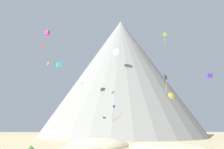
# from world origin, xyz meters

# --- Properties ---
(dune_foreground_left) EXTENTS (18.77, 21.59, 3.89)m
(dune_foreground_left) POSITION_xyz_m (-3.03, 21.46, 0.00)
(dune_foreground_left) COLOR beige
(dune_foreground_left) RESTS_ON ground_plane
(dune_midground) EXTENTS (22.37, 23.27, 2.64)m
(dune_midground) POSITION_xyz_m (11.33, 17.22, 0.00)
(dune_midground) COLOR #CCBA8E
(dune_midground) RESTS_ON ground_plane
(bush_far_right) EXTENTS (2.50, 2.50, 0.94)m
(bush_far_right) POSITION_xyz_m (-15.58, 13.65, 0.47)
(bush_far_right) COLOR #477238
(bush_far_right) RESTS_ON ground_plane
(rock_massif) EXTENTS (85.65, 85.65, 57.01)m
(rock_massif) POSITION_xyz_m (5.60, 78.35, 27.63)
(rock_massif) COLOR gray
(rock_massif) RESTS_ON ground_plane
(kite_black_mid) EXTENTS (0.73, 0.50, 5.71)m
(kite_black_mid) POSITION_xyz_m (16.86, 38.09, 18.43)
(kite_black_mid) COLOR black
(kite_red_high) EXTENTS (0.96, 0.36, 2.69)m
(kite_red_high) POSITION_xyz_m (-26.14, 53.14, 34.98)
(kite_red_high) COLOR red
(kite_orange_mid) EXTENTS (0.65, 0.87, 0.95)m
(kite_orange_mid) POSITION_xyz_m (-18.91, 35.26, 22.84)
(kite_orange_mid) COLOR orange
(kite_gold_low) EXTENTS (2.15, 1.48, 1.94)m
(kite_gold_low) POSITION_xyz_m (17.16, 33.93, 13.16)
(kite_gold_low) COLOR gold
(kite_cyan_mid) EXTENTS (1.40, 1.34, 1.24)m
(kite_cyan_mid) POSITION_xyz_m (-12.34, 19.82, 18.47)
(kite_cyan_mid) COLOR #33BCDB
(kite_indigo_mid) EXTENTS (1.30, 1.33, 1.20)m
(kite_indigo_mid) POSITION_xyz_m (25.00, 25.70, 17.23)
(kite_indigo_mid) COLOR #5138B2
(kite_rainbow_low) EXTENTS (1.40, 1.44, 3.40)m
(kite_rainbow_low) POSITION_xyz_m (22.87, 54.72, 10.60)
(kite_rainbow_low) COLOR #E5668C
(kite_white_high) EXTENTS (2.45, 1.54, 5.47)m
(kite_white_high) POSITION_xyz_m (2.05, 56.32, 33.44)
(kite_white_high) COLOR white
(kite_green_mid) EXTENTS (1.98, 1.42, 3.63)m
(kite_green_mid) POSITION_xyz_m (1.12, 52.30, 16.10)
(kite_green_mid) COLOR green
(kite_magenta_high) EXTENTS (1.59, 1.57, 3.77)m
(kite_magenta_high) POSITION_xyz_m (-21.38, 41.48, 35.11)
(kite_magenta_high) COLOR #D1339E
(kite_lime_high) EXTENTS (1.17, 1.12, 5.13)m
(kite_lime_high) POSITION_xyz_m (20.60, 51.52, 38.75)
(kite_lime_high) COLOR #8CD133
(kite_blue_low) EXTENTS (0.88, 0.72, 5.05)m
(kite_blue_low) POSITION_xyz_m (0.89, 45.02, 9.96)
(kite_blue_low) COLOR blue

